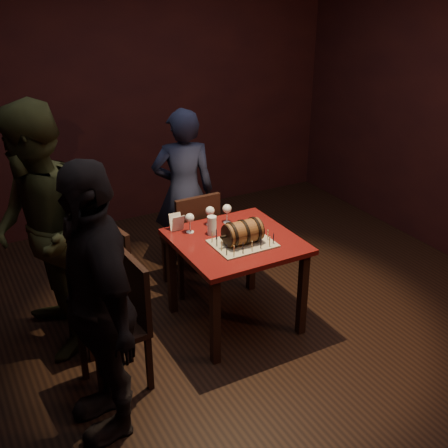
% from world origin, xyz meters
% --- Properties ---
extents(room_shell, '(5.04, 5.04, 2.80)m').
position_xyz_m(room_shell, '(0.00, 0.00, 1.40)').
color(room_shell, black).
rests_on(room_shell, ground).
extents(pub_table, '(0.90, 0.90, 0.75)m').
position_xyz_m(pub_table, '(0.05, 0.14, 0.64)').
color(pub_table, '#4B0C0D').
rests_on(pub_table, ground).
extents(cake_board, '(0.45, 0.35, 0.01)m').
position_xyz_m(cake_board, '(0.06, 0.04, 0.76)').
color(cake_board, '#A09781').
rests_on(cake_board, pub_table).
extents(barrel_cake, '(0.33, 0.19, 0.19)m').
position_xyz_m(barrel_cake, '(0.06, 0.04, 0.85)').
color(barrel_cake, brown).
rests_on(barrel_cake, cake_board).
extents(birthday_candles, '(0.40, 0.30, 0.09)m').
position_xyz_m(birthday_candles, '(0.06, 0.04, 0.80)').
color(birthday_candles, '#F7E893').
rests_on(birthday_candles, cake_board).
extents(wine_glass_left, '(0.07, 0.07, 0.16)m').
position_xyz_m(wine_glass_left, '(-0.20, 0.42, 0.87)').
color(wine_glass_left, silver).
rests_on(wine_glass_left, pub_table).
extents(wine_glass_mid, '(0.07, 0.07, 0.16)m').
position_xyz_m(wine_glass_mid, '(-0.00, 0.46, 0.87)').
color(wine_glass_mid, silver).
rests_on(wine_glass_mid, pub_table).
extents(wine_glass_right, '(0.07, 0.07, 0.16)m').
position_xyz_m(wine_glass_right, '(0.14, 0.44, 0.87)').
color(wine_glass_right, silver).
rests_on(wine_glass_right, pub_table).
extents(pint_of_ale, '(0.07, 0.07, 0.15)m').
position_xyz_m(pint_of_ale, '(-0.07, 0.31, 0.82)').
color(pint_of_ale, silver).
rests_on(pint_of_ale, pub_table).
extents(menu_card, '(0.10, 0.05, 0.13)m').
position_xyz_m(menu_card, '(-0.27, 0.50, 0.81)').
color(menu_card, white).
rests_on(menu_card, pub_table).
extents(chair_back, '(0.40, 0.40, 0.93)m').
position_xyz_m(chair_back, '(-0.02, 0.75, 0.52)').
color(chair_back, black).
rests_on(chair_back, ground).
extents(chair_left_rear, '(0.46, 0.46, 0.93)m').
position_xyz_m(chair_left_rear, '(-0.90, 0.42, 0.52)').
color(chair_left_rear, black).
rests_on(chair_left_rear, ground).
extents(chair_left_front, '(0.43, 0.43, 0.93)m').
position_xyz_m(chair_left_front, '(-0.95, -0.11, 0.52)').
color(chair_left_front, black).
rests_on(chair_left_front, ground).
extents(person_back, '(0.65, 0.52, 1.55)m').
position_xyz_m(person_back, '(0.09, 1.16, 0.77)').
color(person_back, '#1B1E36').
rests_on(person_back, ground).
extents(person_left_rear, '(0.71, 0.91, 1.87)m').
position_xyz_m(person_left_rear, '(-1.30, 0.54, 0.94)').
color(person_left_rear, '#393B1D').
rests_on(person_left_rear, ground).
extents(person_left_front, '(0.44, 1.04, 1.76)m').
position_xyz_m(person_left_front, '(-1.19, -0.43, 0.88)').
color(person_left_front, black).
rests_on(person_left_front, ground).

